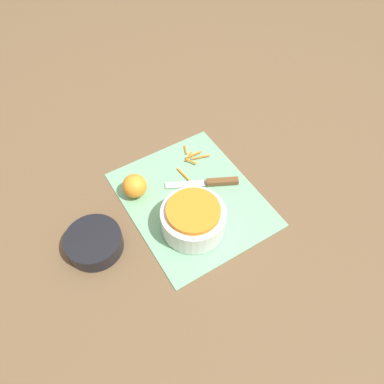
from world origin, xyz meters
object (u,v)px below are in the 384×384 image
Objects in this scene: bowl_dark at (95,244)px; orange_left at (135,186)px; knife at (214,181)px; bowl_speckled at (193,218)px.

orange_left reaches higher than bowl_dark.
bowl_dark is 0.74× the size of knife.
bowl_speckled is at bearing -155.94° from orange_left.
bowl_speckled is 2.48× the size of orange_left.
knife is at bearing -111.92° from orange_left.
bowl_speckled is 0.18m from knife.
orange_left is (0.19, 0.09, -0.01)m from bowl_speckled.
bowl_speckled reaches higher than bowl_dark.
bowl_dark is 2.12× the size of orange_left.
bowl_speckled is 0.86× the size of knife.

